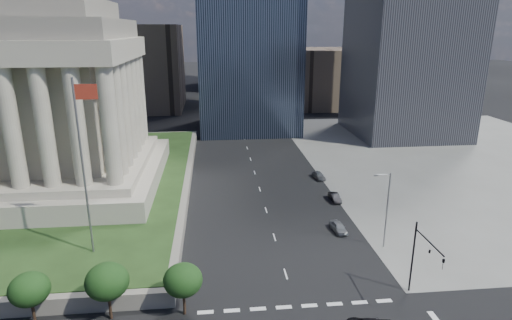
{
  "coord_description": "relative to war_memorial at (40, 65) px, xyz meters",
  "views": [
    {
      "loc": [
        -7.66,
        -22.04,
        26.64
      ],
      "look_at": [
        -3.28,
        21.07,
        13.33
      ],
      "focal_mm": 30.0,
      "sensor_mm": 36.0,
      "label": 1
    }
  ],
  "objects": [
    {
      "name": "ground",
      "position": [
        34.0,
        52.0,
        -21.4
      ],
      "size": [
        500.0,
        500.0,
        0.0
      ],
      "primitive_type": "plane",
      "color": "black",
      "rests_on": "ground"
    },
    {
      "name": "sidewalk_ne",
      "position": [
        80.0,
        12.0,
        -21.38
      ],
      "size": [
        68.0,
        90.0,
        0.03
      ],
      "primitive_type": "cube",
      "color": "slate",
      "rests_on": "ground"
    },
    {
      "name": "war_memorial",
      "position": [
        0.0,
        0.0,
        0.0
      ],
      "size": [
        34.0,
        34.0,
        39.0
      ],
      "primitive_type": null,
      "color": "gray",
      "rests_on": "plaza_lawn"
    },
    {
      "name": "flagpole",
      "position": [
        12.17,
        -24.0,
        -8.29
      ],
      "size": [
        2.52,
        0.24,
        20.0
      ],
      "color": "slate",
      "rests_on": "plaza_lawn"
    },
    {
      "name": "midrise_glass",
      "position": [
        36.0,
        47.0,
        8.6
      ],
      "size": [
        26.0,
        26.0,
        60.0
      ],
      "primitive_type": "cube",
      "color": "black",
      "rests_on": "ground"
    },
    {
      "name": "building_filler_ne",
      "position": [
        66.0,
        82.0,
        -11.4
      ],
      "size": [
        20.0,
        30.0,
        20.0
      ],
      "primitive_type": "cube",
      "color": "#4F4036",
      "rests_on": "ground"
    },
    {
      "name": "building_filler_nw",
      "position": [
        4.0,
        82.0,
        -7.4
      ],
      "size": [
        24.0,
        30.0,
        28.0
      ],
      "primitive_type": "cube",
      "color": "#4F4036",
      "rests_on": "ground"
    },
    {
      "name": "traffic_signal_ne",
      "position": [
        46.5,
        -34.3,
        -16.15
      ],
      "size": [
        0.3,
        5.74,
        8.0
      ],
      "color": "black",
      "rests_on": "ground"
    },
    {
      "name": "street_lamp_north",
      "position": [
        47.33,
        -23.0,
        -15.74
      ],
      "size": [
        2.13,
        0.22,
        10.0
      ],
      "color": "slate",
      "rests_on": "ground"
    },
    {
      "name": "parked_sedan_near",
      "position": [
        43.0,
        -18.18,
        -20.75
      ],
      "size": [
        3.94,
        1.9,
        1.3
      ],
      "primitive_type": "imported",
      "rotation": [
        0.0,
        0.0,
        0.1
      ],
      "color": "gray",
      "rests_on": "ground"
    },
    {
      "name": "parked_sedan_mid",
      "position": [
        45.5,
        -7.47,
        -20.79
      ],
      "size": [
        3.75,
        1.44,
        1.22
      ],
      "primitive_type": "imported",
      "rotation": [
        0.0,
        0.0,
        0.04
      ],
      "color": "black",
      "rests_on": "ground"
    },
    {
      "name": "parked_sedan_far",
      "position": [
        45.5,
        3.29,
        -20.74
      ],
      "size": [
        4.05,
        2.11,
        1.32
      ],
      "primitive_type": "imported",
      "rotation": [
        0.0,
        0.0,
        0.15
      ],
      "color": "#53565A",
      "rests_on": "ground"
    }
  ]
}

